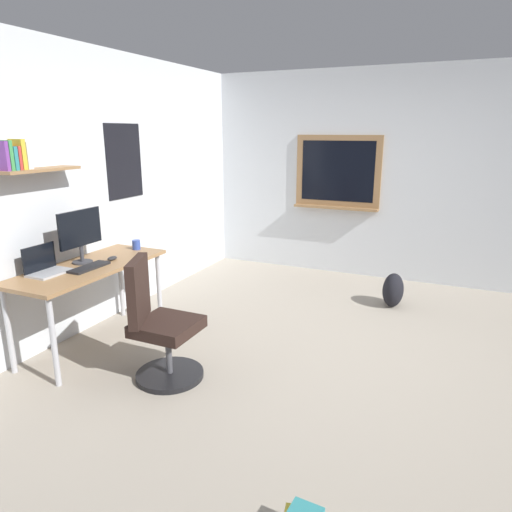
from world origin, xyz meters
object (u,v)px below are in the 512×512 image
at_px(desk, 90,274).
at_px(office_chair, 159,328).
at_px(laptop, 45,267).
at_px(coffee_mug, 136,245).
at_px(keyboard, 89,267).
at_px(backpack, 393,290).
at_px(monitor_primary, 80,233).
at_px(computer_mouse, 112,258).

relative_size(desk, office_chair, 1.49).
height_order(laptop, coffee_mug, laptop).
relative_size(office_chair, keyboard, 2.57).
xyz_separation_m(laptop, keyboard, (0.25, -0.22, -0.04)).
bearing_deg(backpack, monitor_primary, 130.34).
bearing_deg(office_chair, keyboard, 78.61).
xyz_separation_m(laptop, monitor_primary, (0.35, -0.05, 0.22)).
bearing_deg(laptop, backpack, -45.61).
distance_m(desk, office_chair, 0.93).
distance_m(desk, laptop, 0.37).
bearing_deg(desk, office_chair, -104.89).
distance_m(coffee_mug, backpack, 2.74).
relative_size(monitor_primary, backpack, 1.26).
distance_m(office_chair, computer_mouse, 0.97).
bearing_deg(laptop, keyboard, -41.12).
distance_m(computer_mouse, backpack, 2.92).
height_order(keyboard, computer_mouse, computer_mouse).
bearing_deg(coffee_mug, office_chair, -134.83).
height_order(desk, monitor_primary, monitor_primary).
height_order(monitor_primary, keyboard, monitor_primary).
bearing_deg(keyboard, office_chair, -101.39).
height_order(keyboard, coffee_mug, coffee_mug).
height_order(monitor_primary, computer_mouse, monitor_primary).
distance_m(office_chair, monitor_primary, 1.17).
height_order(monitor_primary, backpack, monitor_primary).
bearing_deg(coffee_mug, monitor_primary, 168.33).
relative_size(desk, monitor_primary, 3.06).
xyz_separation_m(office_chair, computer_mouse, (0.44, 0.80, 0.35)).
bearing_deg(desk, backpack, -48.01).
distance_m(desk, keyboard, 0.14).
xyz_separation_m(laptop, coffee_mug, (0.93, -0.17, -0.01)).
bearing_deg(coffee_mug, computer_mouse, -172.88).
height_order(desk, backpack, desk).
bearing_deg(desk, monitor_primary, 69.47).
distance_m(laptop, coffee_mug, 0.94).
bearing_deg(backpack, keyboard, 133.91).
relative_size(office_chair, monitor_primary, 2.05).
bearing_deg(laptop, office_chair, -85.03).
height_order(office_chair, monitor_primary, monitor_primary).
xyz_separation_m(office_chair, keyboard, (0.16, 0.80, 0.34)).
bearing_deg(monitor_primary, laptop, 172.26).
bearing_deg(monitor_primary, computer_mouse, -44.15).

